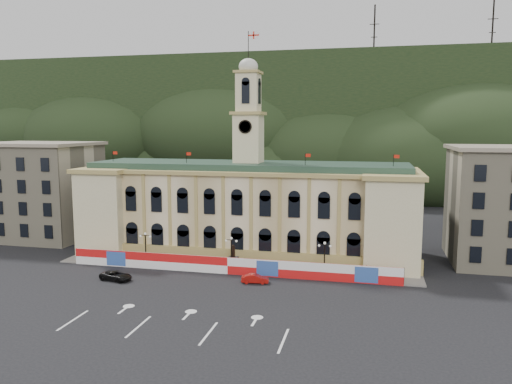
% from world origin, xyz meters
% --- Properties ---
extents(ground, '(260.00, 260.00, 0.00)m').
position_xyz_m(ground, '(0.00, 0.00, 0.00)').
color(ground, black).
rests_on(ground, ground).
extents(lane_markings, '(26.00, 10.00, 0.02)m').
position_xyz_m(lane_markings, '(0.00, -5.00, 0.00)').
color(lane_markings, white).
rests_on(lane_markings, ground).
extents(hill_ridge, '(230.00, 80.00, 64.00)m').
position_xyz_m(hill_ridge, '(0.03, 121.99, 19.48)').
color(hill_ridge, black).
rests_on(hill_ridge, ground).
extents(city_hall, '(56.20, 17.60, 37.10)m').
position_xyz_m(city_hall, '(0.00, 27.63, 7.85)').
color(city_hall, beige).
rests_on(city_hall, ground).
extents(side_building_left, '(21.00, 17.00, 18.60)m').
position_xyz_m(side_building_left, '(-43.00, 30.93, 9.33)').
color(side_building_left, '#B3A88A').
rests_on(side_building_left, ground).
extents(hoarding_fence, '(50.00, 0.44, 2.50)m').
position_xyz_m(hoarding_fence, '(0.06, 15.07, 1.25)').
color(hoarding_fence, red).
rests_on(hoarding_fence, ground).
extents(pavement, '(56.00, 5.50, 0.16)m').
position_xyz_m(pavement, '(0.00, 17.75, 0.08)').
color(pavement, slate).
rests_on(pavement, ground).
extents(statue, '(1.40, 1.40, 3.72)m').
position_xyz_m(statue, '(0.00, 18.00, 1.19)').
color(statue, '#595651').
rests_on(statue, ground).
extents(lamp_left, '(1.96, 0.44, 5.15)m').
position_xyz_m(lamp_left, '(-14.00, 17.00, 3.07)').
color(lamp_left, black).
rests_on(lamp_left, ground).
extents(lamp_center, '(1.96, 0.44, 5.15)m').
position_xyz_m(lamp_center, '(0.00, 17.00, 3.07)').
color(lamp_center, black).
rests_on(lamp_center, ground).
extents(lamp_right, '(1.96, 0.44, 5.15)m').
position_xyz_m(lamp_right, '(14.00, 17.00, 3.07)').
color(lamp_right, black).
rests_on(lamp_right, ground).
extents(red_sedan, '(2.36, 4.17, 1.25)m').
position_xyz_m(red_sedan, '(4.92, 11.71, 0.63)').
color(red_sedan, '#9E0F0B').
rests_on(red_sedan, ground).
extents(black_suv, '(3.88, 5.50, 1.31)m').
position_xyz_m(black_suv, '(-14.58, 8.52, 0.65)').
color(black_suv, black).
rests_on(black_suv, ground).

